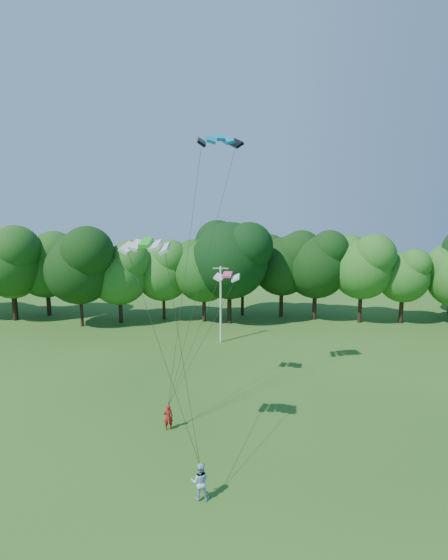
{
  "coord_description": "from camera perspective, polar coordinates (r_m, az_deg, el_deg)",
  "views": [
    {
      "loc": [
        0.49,
        -16.78,
        14.22
      ],
      "look_at": [
        0.23,
        13.0,
        9.09
      ],
      "focal_mm": 28.0,
      "sensor_mm": 36.0,
      "label": 1
    }
  ],
  "objects": [
    {
      "name": "kite_green",
      "position": [
        23.03,
        -10.17,
        4.86
      ],
      "size": [
        2.66,
        1.49,
        0.49
      ],
      "rotation": [
        0.0,
        0.0,
        -0.15
      ],
      "color": "green",
      "rests_on": "ground"
    },
    {
      "name": "tree_back_center",
      "position": [
        51.8,
        0.72,
        4.21
      ],
      "size": [
        10.13,
        10.13,
        14.73
      ],
      "color": "black",
      "rests_on": "ground"
    },
    {
      "name": "ground",
      "position": [
        22.0,
        -1.05,
        -30.49
      ],
      "size": [
        160.0,
        160.0,
        0.0
      ],
      "primitive_type": "plane",
      "color": "#265517",
      "rests_on": "ground"
    },
    {
      "name": "kite_pink",
      "position": [
        33.23,
        0.43,
        0.71
      ],
      "size": [
        2.1,
        1.3,
        0.39
      ],
      "rotation": [
        0.0,
        0.0,
        -0.19
      ],
      "color": "#E53F72",
      "rests_on": "ground"
    },
    {
      "name": "kite_teal",
      "position": [
        31.33,
        -0.67,
        18.14
      ],
      "size": [
        3.27,
        2.05,
        0.67
      ],
      "rotation": [
        0.0,
        0.0,
        0.25
      ],
      "color": "#0582AD",
      "rests_on": "ground"
    },
    {
      "name": "tree_back_west",
      "position": [
        59.35,
        -26.14,
        2.64
      ],
      "size": [
        8.68,
        8.68,
        12.62
      ],
      "color": "#322514",
      "rests_on": "ground"
    },
    {
      "name": "utility_pole",
      "position": [
        45.3,
        -0.44,
        -3.1
      ],
      "size": [
        1.61,
        0.23,
        8.03
      ],
      "rotation": [
        0.0,
        0.0,
        -0.09
      ],
      "color": "silver",
      "rests_on": "ground"
    },
    {
      "name": "kite_flyer_left",
      "position": [
        29.46,
        -7.29,
        -17.33
      ],
      "size": [
        0.68,
        0.52,
        1.67
      ],
      "primitive_type": "imported",
      "rotation": [
        0.0,
        0.0,
        3.36
      ],
      "color": "#B01916",
      "rests_on": "ground"
    },
    {
      "name": "kite_flyer_right",
      "position": [
        23.43,
        -3.14,
        -24.76
      ],
      "size": [
        0.92,
        0.72,
        1.88
      ],
      "primitive_type": "imported",
      "rotation": [
        0.0,
        0.0,
        3.14
      ],
      "color": "#AAD1EB",
      "rests_on": "ground"
    }
  ]
}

